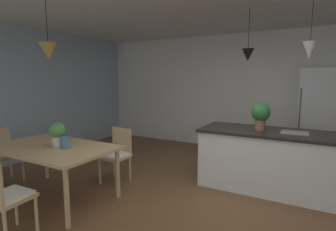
{
  "coord_description": "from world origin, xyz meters",
  "views": [
    {
      "loc": [
        1.03,
        -2.94,
        1.66
      ],
      "look_at": [
        -0.77,
        0.34,
        1.14
      ],
      "focal_mm": 27.81,
      "sensor_mm": 36.0,
      "label": 1
    }
  ],
  "objects_px": {
    "dining_table": "(53,151)",
    "potted_plant_on_table": "(58,133)",
    "chair_far_right": "(117,153)",
    "chair_near_right": "(4,196)",
    "potted_plant_on_island": "(261,114)",
    "chair_window_end": "(4,153)",
    "refrigerator": "(319,117)",
    "vase_on_dining_table": "(66,142)",
    "kitchen_island": "(271,160)"
  },
  "relations": [
    {
      "from": "kitchen_island",
      "to": "potted_plant_on_island",
      "type": "bearing_deg",
      "value": 180.0
    },
    {
      "from": "chair_far_right",
      "to": "potted_plant_on_table",
      "type": "distance_m",
      "value": 1.02
    },
    {
      "from": "chair_window_end",
      "to": "potted_plant_on_island",
      "type": "relative_size",
      "value": 2.14
    },
    {
      "from": "chair_window_end",
      "to": "refrigerator",
      "type": "distance_m",
      "value": 5.7
    },
    {
      "from": "kitchen_island",
      "to": "refrigerator",
      "type": "xyz_separation_m",
      "value": [
        0.63,
        1.74,
        0.47
      ]
    },
    {
      "from": "refrigerator",
      "to": "vase_on_dining_table",
      "type": "xyz_separation_m",
      "value": [
        -3.02,
        -3.47,
        -0.11
      ]
    },
    {
      "from": "dining_table",
      "to": "potted_plant_on_table",
      "type": "distance_m",
      "value": 0.28
    },
    {
      "from": "kitchen_island",
      "to": "potted_plant_on_table",
      "type": "xyz_separation_m",
      "value": [
        -2.52,
        -1.74,
        0.47
      ]
    },
    {
      "from": "chair_near_right",
      "to": "refrigerator",
      "type": "distance_m",
      "value": 5.26
    },
    {
      "from": "chair_far_right",
      "to": "vase_on_dining_table",
      "type": "distance_m",
      "value": 0.94
    },
    {
      "from": "potted_plant_on_table",
      "to": "vase_on_dining_table",
      "type": "relative_size",
      "value": 2.14
    },
    {
      "from": "chair_window_end",
      "to": "refrigerator",
      "type": "bearing_deg",
      "value": 38.12
    },
    {
      "from": "potted_plant_on_table",
      "to": "refrigerator",
      "type": "bearing_deg",
      "value": 47.83
    },
    {
      "from": "chair_near_right",
      "to": "potted_plant_on_island",
      "type": "bearing_deg",
      "value": 52.29
    },
    {
      "from": "dining_table",
      "to": "kitchen_island",
      "type": "xyz_separation_m",
      "value": [
        2.62,
        1.76,
        -0.22
      ]
    },
    {
      "from": "chair_window_end",
      "to": "refrigerator",
      "type": "relative_size",
      "value": 0.47
    },
    {
      "from": "chair_far_right",
      "to": "refrigerator",
      "type": "xyz_separation_m",
      "value": [
        2.87,
        2.62,
        0.46
      ]
    },
    {
      "from": "dining_table",
      "to": "chair_window_end",
      "type": "distance_m",
      "value": 1.24
    },
    {
      "from": "dining_table",
      "to": "potted_plant_on_island",
      "type": "height_order",
      "value": "potted_plant_on_island"
    },
    {
      "from": "chair_window_end",
      "to": "vase_on_dining_table",
      "type": "height_order",
      "value": "vase_on_dining_table"
    },
    {
      "from": "chair_far_right",
      "to": "potted_plant_on_island",
      "type": "height_order",
      "value": "potted_plant_on_island"
    },
    {
      "from": "dining_table",
      "to": "vase_on_dining_table",
      "type": "bearing_deg",
      "value": 8.03
    },
    {
      "from": "dining_table",
      "to": "potted_plant_on_island",
      "type": "xyz_separation_m",
      "value": [
        2.43,
        1.76,
        0.47
      ]
    },
    {
      "from": "chair_window_end",
      "to": "chair_near_right",
      "type": "bearing_deg",
      "value": -28.89
    },
    {
      "from": "refrigerator",
      "to": "potted_plant_on_island",
      "type": "bearing_deg",
      "value": -115.04
    },
    {
      "from": "dining_table",
      "to": "chair_window_end",
      "type": "height_order",
      "value": "chair_window_end"
    },
    {
      "from": "potted_plant_on_table",
      "to": "vase_on_dining_table",
      "type": "bearing_deg",
      "value": 4.62
    },
    {
      "from": "potted_plant_on_island",
      "to": "potted_plant_on_table",
      "type": "relative_size",
      "value": 1.21
    },
    {
      "from": "dining_table",
      "to": "chair_near_right",
      "type": "xyz_separation_m",
      "value": [
        0.39,
        -0.89,
        -0.2
      ]
    },
    {
      "from": "kitchen_island",
      "to": "vase_on_dining_table",
      "type": "height_order",
      "value": "kitchen_island"
    },
    {
      "from": "chair_far_right",
      "to": "potted_plant_on_table",
      "type": "bearing_deg",
      "value": -108.57
    },
    {
      "from": "dining_table",
      "to": "vase_on_dining_table",
      "type": "xyz_separation_m",
      "value": [
        0.23,
        0.03,
        0.15
      ]
    },
    {
      "from": "refrigerator",
      "to": "potted_plant_on_table",
      "type": "height_order",
      "value": "refrigerator"
    },
    {
      "from": "chair_window_end",
      "to": "vase_on_dining_table",
      "type": "xyz_separation_m",
      "value": [
        1.45,
        0.03,
        0.35
      ]
    },
    {
      "from": "refrigerator",
      "to": "potted_plant_on_table",
      "type": "distance_m",
      "value": 4.7
    },
    {
      "from": "chair_far_right",
      "to": "chair_near_right",
      "type": "xyz_separation_m",
      "value": [
        0.0,
        -1.77,
        0.0
      ]
    },
    {
      "from": "potted_plant_on_island",
      "to": "refrigerator",
      "type": "bearing_deg",
      "value": 64.96
    },
    {
      "from": "chair_far_right",
      "to": "chair_window_end",
      "type": "xyz_separation_m",
      "value": [
        -1.6,
        -0.89,
        0.0
      ]
    },
    {
      "from": "chair_far_right",
      "to": "vase_on_dining_table",
      "type": "relative_size",
      "value": 5.53
    },
    {
      "from": "chair_near_right",
      "to": "chair_window_end",
      "type": "height_order",
      "value": "same"
    },
    {
      "from": "refrigerator",
      "to": "potted_plant_on_table",
      "type": "xyz_separation_m",
      "value": [
        -3.16,
        -3.49,
        0.0
      ]
    },
    {
      "from": "dining_table",
      "to": "chair_window_end",
      "type": "relative_size",
      "value": 1.95
    },
    {
      "from": "chair_near_right",
      "to": "chair_window_end",
      "type": "bearing_deg",
      "value": 151.11
    },
    {
      "from": "chair_near_right",
      "to": "potted_plant_on_island",
      "type": "relative_size",
      "value": 2.14
    },
    {
      "from": "chair_far_right",
      "to": "potted_plant_on_island",
      "type": "xyz_separation_m",
      "value": [
        2.05,
        0.88,
        0.67
      ]
    },
    {
      "from": "chair_near_right",
      "to": "potted_plant_on_island",
      "type": "distance_m",
      "value": 3.42
    },
    {
      "from": "refrigerator",
      "to": "vase_on_dining_table",
      "type": "bearing_deg",
      "value": -131.01
    },
    {
      "from": "dining_table",
      "to": "kitchen_island",
      "type": "relative_size",
      "value": 0.81
    },
    {
      "from": "dining_table",
      "to": "chair_near_right",
      "type": "height_order",
      "value": "chair_near_right"
    },
    {
      "from": "dining_table",
      "to": "potted_plant_on_island",
      "type": "distance_m",
      "value": 3.04
    }
  ]
}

